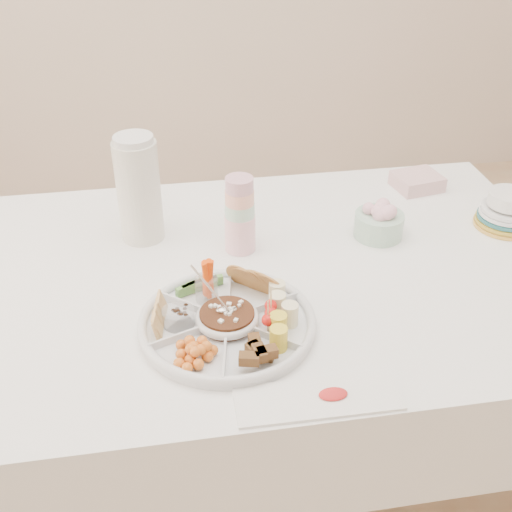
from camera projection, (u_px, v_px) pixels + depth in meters
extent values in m
plane|color=tan|center=(269.00, 468.00, 2.01)|extent=(4.00, 4.00, 0.00)
cube|color=white|center=(270.00, 380.00, 1.80)|extent=(1.52, 1.02, 0.76)
cylinder|color=white|center=(227.00, 321.00, 1.39)|extent=(0.49, 0.49, 0.04)
cylinder|color=#491E0E|center=(227.00, 318.00, 1.38)|extent=(0.15, 0.15, 0.04)
cylinder|color=#B1CAA5|center=(240.00, 212.00, 1.61)|extent=(0.10, 0.10, 0.22)
cylinder|color=silver|center=(138.00, 188.00, 1.64)|extent=(0.13, 0.13, 0.29)
cylinder|color=#87B7A4|center=(379.00, 220.00, 1.70)|extent=(0.16, 0.16, 0.10)
cube|color=beige|center=(417.00, 181.00, 1.95)|extent=(0.15, 0.14, 0.04)
cylinder|color=gold|center=(508.00, 209.00, 1.74)|extent=(0.18, 0.18, 0.11)
cube|color=white|center=(318.00, 398.00, 1.22)|extent=(0.32, 0.11, 0.01)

